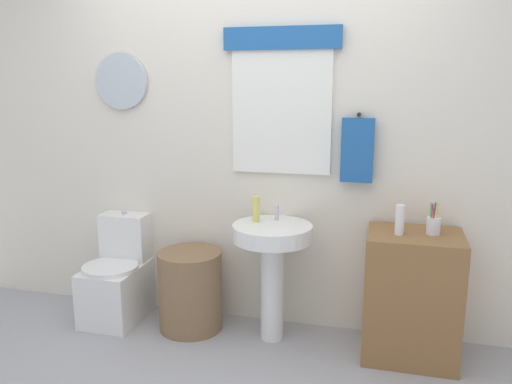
# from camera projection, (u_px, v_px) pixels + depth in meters

# --- Properties ---
(back_wall) EXTENTS (4.40, 0.18, 2.60)m
(back_wall) POSITION_uv_depth(u_px,v_px,m) (258.00, 134.00, 3.42)
(back_wall) COLOR silver
(back_wall) RESTS_ON ground_plane
(toilet) EXTENTS (0.38, 0.51, 0.74)m
(toilet) POSITION_uv_depth(u_px,v_px,m) (118.00, 279.00, 3.62)
(toilet) COLOR white
(toilet) RESTS_ON ground_plane
(laundry_hamper) EXTENTS (0.43, 0.43, 0.54)m
(laundry_hamper) POSITION_uv_depth(u_px,v_px,m) (190.00, 290.00, 3.46)
(laundry_hamper) COLOR #846647
(laundry_hamper) RESTS_ON ground_plane
(pedestal_sink) EXTENTS (0.51, 0.51, 0.77)m
(pedestal_sink) POSITION_uv_depth(u_px,v_px,m) (272.00, 254.00, 3.25)
(pedestal_sink) COLOR white
(pedestal_sink) RESTS_ON ground_plane
(faucet) EXTENTS (0.03, 0.03, 0.10)m
(faucet) POSITION_uv_depth(u_px,v_px,m) (277.00, 213.00, 3.31)
(faucet) COLOR silver
(faucet) RESTS_ON pedestal_sink
(wooden_cabinet) EXTENTS (0.55, 0.44, 0.78)m
(wooden_cabinet) POSITION_uv_depth(u_px,v_px,m) (412.00, 296.00, 3.08)
(wooden_cabinet) COLOR olive
(wooden_cabinet) RESTS_ON ground_plane
(soap_bottle) EXTENTS (0.05, 0.05, 0.17)m
(soap_bottle) POSITION_uv_depth(u_px,v_px,m) (256.00, 209.00, 3.27)
(soap_bottle) COLOR #DBD166
(soap_bottle) RESTS_ON pedestal_sink
(lotion_bottle) EXTENTS (0.05, 0.05, 0.18)m
(lotion_bottle) POSITION_uv_depth(u_px,v_px,m) (400.00, 220.00, 2.96)
(lotion_bottle) COLOR white
(lotion_bottle) RESTS_ON wooden_cabinet
(toothbrush_cup) EXTENTS (0.08, 0.08, 0.19)m
(toothbrush_cup) POSITION_uv_depth(u_px,v_px,m) (433.00, 225.00, 2.98)
(toothbrush_cup) COLOR silver
(toothbrush_cup) RESTS_ON wooden_cabinet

